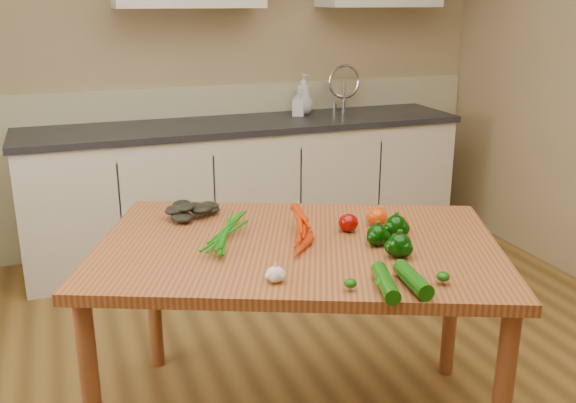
% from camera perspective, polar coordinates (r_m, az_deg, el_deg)
% --- Properties ---
extents(room, '(4.04, 5.04, 2.64)m').
position_cam_1_polar(room, '(2.17, 5.63, 6.63)').
color(room, olive).
rests_on(room, ground).
extents(counter_run, '(2.84, 0.64, 1.14)m').
position_cam_1_polar(counter_run, '(4.27, -3.64, 1.29)').
color(counter_run, beige).
rests_on(counter_run, ground).
extents(table, '(1.73, 1.45, 0.79)m').
position_cam_1_polar(table, '(2.42, 0.90, -5.61)').
color(table, '#A55A30').
rests_on(table, ground).
extents(soap_bottle_a, '(0.14, 0.14, 0.27)m').
position_cam_1_polar(soap_bottle_a, '(4.42, 1.41, 9.54)').
color(soap_bottle_a, silver).
rests_on(soap_bottle_a, counter_run).
extents(soap_bottle_b, '(0.10, 0.10, 0.17)m').
position_cam_1_polar(soap_bottle_b, '(4.35, 0.91, 8.75)').
color(soap_bottle_b, silver).
rests_on(soap_bottle_b, counter_run).
extents(soap_bottle_c, '(0.18, 0.18, 0.19)m').
position_cam_1_polar(soap_bottle_c, '(4.41, 1.29, 9.02)').
color(soap_bottle_c, silver).
rests_on(soap_bottle_c, counter_run).
extents(carrot_bunch, '(0.33, 0.30, 0.07)m').
position_cam_1_polar(carrot_bunch, '(2.39, -0.96, -2.66)').
color(carrot_bunch, red).
rests_on(carrot_bunch, table).
extents(leafy_greens, '(0.21, 0.19, 0.11)m').
position_cam_1_polar(leafy_greens, '(2.67, -8.51, -0.33)').
color(leafy_greens, black).
rests_on(leafy_greens, table).
extents(garlic_bulb, '(0.06, 0.06, 0.05)m').
position_cam_1_polar(garlic_bulb, '(2.06, -1.13, -6.48)').
color(garlic_bulb, white).
rests_on(garlic_bulb, table).
extents(pepper_a, '(0.08, 0.08, 0.08)m').
position_cam_1_polar(pepper_a, '(2.37, 7.95, -2.99)').
color(pepper_a, black).
rests_on(pepper_a, table).
extents(pepper_b, '(0.09, 0.09, 0.09)m').
position_cam_1_polar(pepper_b, '(2.46, 9.57, -2.20)').
color(pepper_b, black).
rests_on(pepper_b, table).
extents(pepper_c, '(0.09, 0.09, 0.09)m').
position_cam_1_polar(pepper_c, '(2.28, 9.87, -3.86)').
color(pepper_c, black).
rests_on(pepper_c, table).
extents(tomato_a, '(0.08, 0.08, 0.07)m').
position_cam_1_polar(tomato_a, '(2.50, 5.38, -1.90)').
color(tomato_a, '#840702').
rests_on(tomato_a, table).
extents(tomato_b, '(0.08, 0.08, 0.08)m').
position_cam_1_polar(tomato_b, '(2.57, 7.90, -1.37)').
color(tomato_b, '#DF3B05').
rests_on(tomato_b, table).
extents(tomato_c, '(0.07, 0.07, 0.07)m').
position_cam_1_polar(tomato_c, '(2.51, 9.82, -1.98)').
color(tomato_c, '#DF3B05').
rests_on(tomato_c, table).
extents(zucchini_a, '(0.08, 0.21, 0.05)m').
position_cam_1_polar(zucchini_a, '(2.06, 11.04, -6.82)').
color(zucchini_a, '#0E4907').
rests_on(zucchini_a, table).
extents(zucchini_b, '(0.11, 0.23, 0.05)m').
position_cam_1_polar(zucchini_b, '(2.03, 8.66, -7.12)').
color(zucchini_b, '#0E4907').
rests_on(zucchini_b, table).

